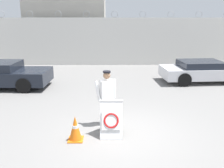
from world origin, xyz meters
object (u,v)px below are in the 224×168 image
at_px(traffic_cone_mid, 75,128).
at_px(parked_car_far_side, 203,71).
at_px(security_guard, 107,95).
at_px(barricade_sign, 111,118).

bearing_deg(traffic_cone_mid, parked_car_far_side, 47.57).
bearing_deg(security_guard, parked_car_far_side, -158.60).
height_order(security_guard, traffic_cone_mid, security_guard).
bearing_deg(barricade_sign, parked_car_far_side, 52.05).
bearing_deg(security_guard, traffic_cone_mid, 24.99).
relative_size(security_guard, parked_car_far_side, 0.39).
distance_m(barricade_sign, parked_car_far_side, 7.88).
distance_m(traffic_cone_mid, parked_car_far_side, 8.78).
bearing_deg(traffic_cone_mid, security_guard, 50.60).
relative_size(barricade_sign, security_guard, 0.60).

